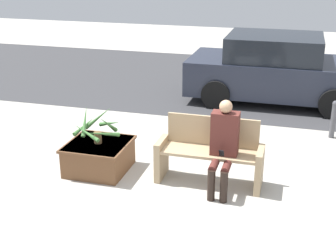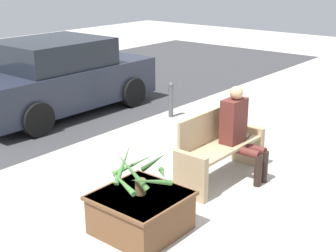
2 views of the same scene
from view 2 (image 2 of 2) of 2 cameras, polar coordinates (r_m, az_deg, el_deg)
name	(u,v)px [view 2 (image 2 of 2)]	position (r m, az deg, el deg)	size (l,w,h in m)	color
ground_plane	(247,190)	(6.29, 9.55, -7.69)	(30.00, 30.00, 0.00)	#ADA89E
bench	(219,148)	(6.40, 6.18, -2.74)	(1.51, 0.49, 0.94)	tan
person_seated	(239,129)	(6.39, 8.67, -0.34)	(0.38, 0.62, 1.29)	#51231E
planter_box	(141,211)	(5.21, -3.32, -10.30)	(0.91, 0.91, 0.45)	brown
potted_plant	(140,173)	(4.99, -3.46, -5.74)	(0.70, 0.73, 0.54)	brown
parked_car	(57,77)	(9.59, -13.35, 5.82)	(3.84, 1.98, 1.46)	#232838
bollard_post	(171,99)	(9.07, 0.37, 3.32)	(0.10, 0.10, 0.69)	#4C4C51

